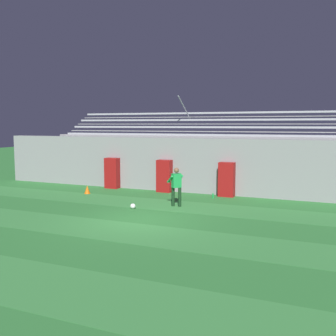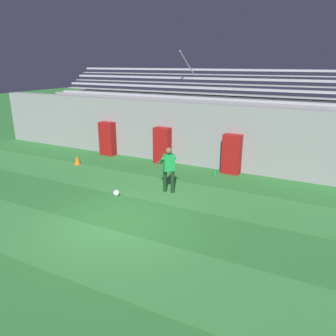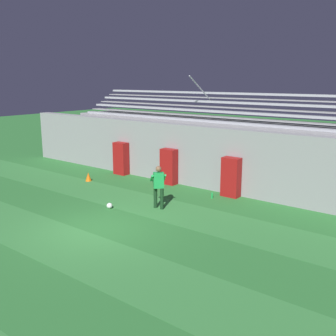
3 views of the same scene
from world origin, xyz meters
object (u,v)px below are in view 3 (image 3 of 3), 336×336
Objects in this scene: padding_pillar_far_left at (121,158)px; padding_pillar_gate_left at (169,167)px; padding_pillar_gate_right at (231,177)px; soccer_ball at (109,206)px; traffic_cone at (88,177)px; water_bottle at (212,195)px; goalkeeper at (159,184)px.

padding_pillar_gate_left is at bearing 0.00° from padding_pillar_far_left.
padding_pillar_gate_right reaches higher than soccer_ball.
padding_pillar_far_left is 5.61m from soccer_ball.
traffic_cone is (-3.83, 2.27, 0.10)m from soccer_ball.
padding_pillar_gate_right is 6.44m from padding_pillar_far_left.
soccer_ball is at bearing -84.24° from padding_pillar_gate_left.
padding_pillar_far_left is at bearing 180.00° from padding_pillar_gate_right.
padding_pillar_gate_left is 3.13m from padding_pillar_far_left.
padding_pillar_far_left reaches higher than water_bottle.
soccer_ball is at bearing -124.15° from water_bottle.
padding_pillar_gate_right reaches higher than traffic_cone.
padding_pillar_far_left is 3.98× the size of traffic_cone.
padding_pillar_gate_left is 3.99m from traffic_cone.
water_bottle is at bearing 55.85° from soccer_ball.
goalkeeper is (5.04, -3.09, 0.12)m from padding_pillar_far_left.
padding_pillar_far_left is 5.91m from goalkeeper.
padding_pillar_gate_left reaches higher than traffic_cone.
padding_pillar_far_left is at bearing 129.88° from soccer_ball.
water_bottle is (6.24, 1.28, -0.09)m from traffic_cone.
padding_pillar_gate_left reaches higher than goalkeeper.
goalkeeper is at bearing 38.76° from soccer_ball.
goalkeeper is 2.07m from soccer_ball.
padding_pillar_gate_right and padding_pillar_far_left have the same top height.
traffic_cone is at bearing -149.52° from padding_pillar_gate_left.
goalkeeper is (-1.40, -3.09, 0.12)m from padding_pillar_gate_right.
traffic_cone is 1.75× the size of water_bottle.
padding_pillar_gate_left is at bearing 95.76° from soccer_ball.
padding_pillar_gate_left is 7.60× the size of soccer_ball.
goalkeeper is at bearing -58.36° from padding_pillar_gate_left.
water_bottle is (-0.46, -0.72, -0.72)m from padding_pillar_gate_right.
padding_pillar_gate_left is 3.30m from padding_pillar_gate_right.
padding_pillar_far_left reaches higher than soccer_ball.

